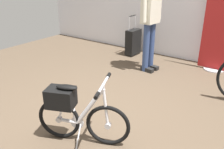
{
  "coord_description": "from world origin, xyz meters",
  "views": [
    {
      "loc": [
        1.55,
        -1.93,
        1.66
      ],
      "look_at": [
        0.03,
        0.18,
        0.55
      ],
      "focal_mm": 38.88,
      "sensor_mm": 36.0,
      "label": 1
    }
  ],
  "objects_px": {
    "visitor_near_wall": "(151,13)",
    "rolling_suitcase": "(133,42)",
    "folding_bike_foreground": "(75,111)",
    "floor_banner_stand": "(221,30)"
  },
  "relations": [
    {
      "from": "folding_bike_foreground",
      "to": "visitor_near_wall",
      "type": "xyz_separation_m",
      "value": [
        -0.34,
        2.22,
        0.66
      ]
    },
    {
      "from": "folding_bike_foreground",
      "to": "visitor_near_wall",
      "type": "bearing_deg",
      "value": 98.75
    },
    {
      "from": "floor_banner_stand",
      "to": "folding_bike_foreground",
      "type": "height_order",
      "value": "floor_banner_stand"
    },
    {
      "from": "visitor_near_wall",
      "to": "rolling_suitcase",
      "type": "height_order",
      "value": "visitor_near_wall"
    },
    {
      "from": "visitor_near_wall",
      "to": "rolling_suitcase",
      "type": "distance_m",
      "value": 1.15
    },
    {
      "from": "folding_bike_foreground",
      "to": "visitor_near_wall",
      "type": "relative_size",
      "value": 0.53
    },
    {
      "from": "floor_banner_stand",
      "to": "rolling_suitcase",
      "type": "xyz_separation_m",
      "value": [
        -1.65,
        -0.12,
        -0.45
      ]
    },
    {
      "from": "floor_banner_stand",
      "to": "visitor_near_wall",
      "type": "bearing_deg",
      "value": -144.71
    },
    {
      "from": "visitor_near_wall",
      "to": "folding_bike_foreground",
      "type": "bearing_deg",
      "value": -81.25
    },
    {
      "from": "folding_bike_foreground",
      "to": "rolling_suitcase",
      "type": "height_order",
      "value": "rolling_suitcase"
    }
  ]
}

